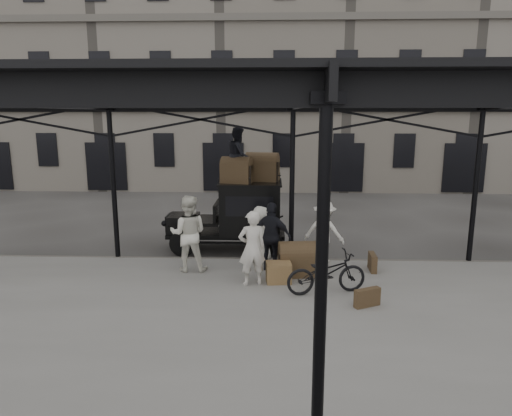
{
  "coord_description": "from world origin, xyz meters",
  "views": [
    {
      "loc": [
        -0.53,
        -10.49,
        4.19
      ],
      "look_at": [
        -0.98,
        1.6,
        1.7
      ],
      "focal_mm": 32.0,
      "sensor_mm": 36.0,
      "label": 1
    }
  ],
  "objects": [
    {
      "name": "wicker_hamper",
      "position": [
        -0.37,
        0.12,
        0.4
      ],
      "size": [
        0.64,
        0.51,
        0.5
      ],
      "primitive_type": "cube",
      "rotation": [
        0.0,
        0.0,
        0.1
      ],
      "color": "olive",
      "rests_on": "platform"
    },
    {
      "name": "steamer_trunk_roof_far",
      "position": [
        -0.86,
        3.47,
        2.54
      ],
      "size": [
        1.09,
        0.79,
        0.72
      ],
      "primitive_type": null,
      "rotation": [
        0.0,
        0.0,
        -0.2
      ],
      "color": "#4B3722",
      "rests_on": "taxi"
    },
    {
      "name": "canopy",
      "position": [
        0.0,
        -1.72,
        4.6
      ],
      "size": [
        22.5,
        9.0,
        4.74
      ],
      "color": "black",
      "rests_on": "ground"
    },
    {
      "name": "bicycle",
      "position": [
        0.71,
        -0.54,
        0.64
      ],
      "size": [
        1.97,
        1.08,
        0.98
      ],
      "primitive_type": "imported",
      "rotation": [
        0.0,
        0.0,
        1.81
      ],
      "color": "black",
      "rests_on": "platform"
    },
    {
      "name": "porter_centre",
      "position": [
        -0.86,
        1.8,
        0.93
      ],
      "size": [
        0.91,
        0.85,
        1.56
      ],
      "primitive_type": "imported",
      "rotation": [
        0.0,
        0.0,
        3.78
      ],
      "color": "silver",
      "rests_on": "platform"
    },
    {
      "name": "steamer_trunk_roof_near",
      "position": [
        -1.61,
        3.02,
        2.51
      ],
      "size": [
        0.99,
        0.74,
        0.65
      ],
      "primitive_type": null,
      "rotation": [
        0.0,
        0.0,
        -0.25
      ],
      "color": "#4B3722",
      "rests_on": "taxi"
    },
    {
      "name": "steamer_trunk_platform",
      "position": [
        0.14,
        0.67,
        0.52
      ],
      "size": [
        1.06,
        0.72,
        0.74
      ],
      "primitive_type": null,
      "rotation": [
        0.0,
        0.0,
        0.11
      ],
      "color": "#4B3722",
      "rests_on": "platform"
    },
    {
      "name": "porter_official",
      "position": [
        -0.54,
        1.01,
        1.06
      ],
      "size": [
        1.15,
        0.79,
        1.82
      ],
      "primitive_type": "imported",
      "rotation": [
        0.0,
        0.0,
        2.78
      ],
      "color": "black",
      "rests_on": "platform"
    },
    {
      "name": "suitcase_upright",
      "position": [
        2.11,
        1.07,
        0.38
      ],
      "size": [
        0.17,
        0.61,
        0.45
      ],
      "primitive_type": "cube",
      "rotation": [
        0.0,
        0.0,
        -0.04
      ],
      "color": "#4B3722",
      "rests_on": "platform"
    },
    {
      "name": "platform",
      "position": [
        0.0,
        -2.0,
        0.07
      ],
      "size": [
        28.0,
        8.0,
        0.15
      ],
      "primitive_type": "cube",
      "color": "slate",
      "rests_on": "ground"
    },
    {
      "name": "building_frontage",
      "position": [
        0.0,
        18.0,
        7.0
      ],
      "size": [
        64.0,
        8.0,
        14.0
      ],
      "primitive_type": "cube",
      "color": "slate",
      "rests_on": "ground"
    },
    {
      "name": "porter_right",
      "position": [
        0.9,
        1.77,
        1.01
      ],
      "size": [
        1.27,
        0.98,
        1.73
      ],
      "primitive_type": "imported",
      "rotation": [
        0.0,
        0.0,
        2.8
      ],
      "color": "silver",
      "rests_on": "platform"
    },
    {
      "name": "taxi",
      "position": [
        -1.53,
        3.27,
        1.2
      ],
      "size": [
        3.65,
        1.55,
        2.18
      ],
      "color": "black",
      "rests_on": "ground"
    },
    {
      "name": "suitcase_flat",
      "position": [
        1.51,
        -1.25,
        0.35
      ],
      "size": [
        0.61,
        0.4,
        0.4
      ],
      "primitive_type": "cube",
      "rotation": [
        0.0,
        0.0,
        0.45
      ],
      "color": "#4B3722",
      "rests_on": "platform"
    },
    {
      "name": "porter_left",
      "position": [
        -1.02,
        -0.04,
        1.06
      ],
      "size": [
        0.76,
        0.61,
        1.82
      ],
      "primitive_type": "imported",
      "rotation": [
        0.0,
        0.0,
        3.43
      ],
      "color": "silver",
      "rests_on": "platform"
    },
    {
      "name": "porter_roof",
      "position": [
        -1.56,
        3.17,
        3.0
      ],
      "size": [
        0.63,
        0.8,
        1.64
      ],
      "primitive_type": "imported",
      "rotation": [
        0.0,
        0.0,
        1.57
      ],
      "color": "black",
      "rests_on": "taxi"
    },
    {
      "name": "porter_midleft",
      "position": [
        -2.72,
        0.91,
        1.15
      ],
      "size": [
        0.99,
        0.79,
        2.0
      ],
      "primitive_type": "imported",
      "rotation": [
        0.0,
        0.0,
        3.17
      ],
      "color": "silver",
      "rests_on": "platform"
    },
    {
      "name": "ground",
      "position": [
        0.0,
        0.0,
        0.0
      ],
      "size": [
        120.0,
        120.0,
        0.0
      ],
      "primitive_type": "plane",
      "color": "#383533",
      "rests_on": "ground"
    }
  ]
}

